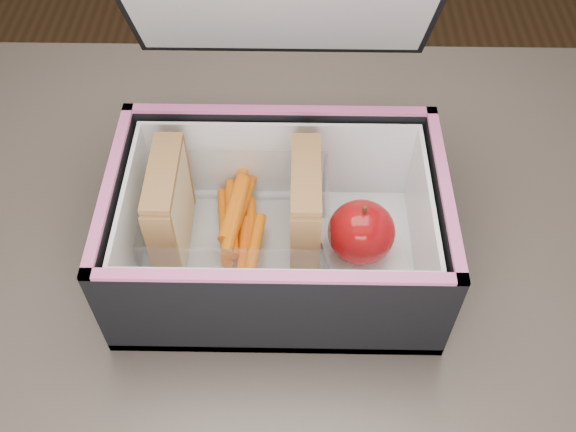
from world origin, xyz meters
name	(u,v)px	position (x,y,z in m)	size (l,w,h in m)	color
kitchen_table	(248,326)	(0.00, 0.00, 0.66)	(1.20, 0.80, 0.75)	#51453D
lunch_bag	(278,217)	(0.04, 0.03, 0.82)	(0.31, 0.31, 0.30)	black
plastic_tub	(239,221)	(0.00, 0.04, 0.80)	(0.18, 0.13, 0.07)	white
sandwich_left	(170,208)	(-0.07, 0.04, 0.82)	(0.03, 0.10, 0.11)	beige
sandwich_right	(305,209)	(0.06, 0.04, 0.82)	(0.03, 0.10, 0.11)	beige
carrot_sticks	(239,227)	(-0.01, 0.05, 0.78)	(0.06, 0.16, 0.03)	orange
paper_napkin	(361,246)	(0.12, 0.03, 0.77)	(0.08, 0.08, 0.01)	white
red_apple	(361,232)	(0.12, 0.03, 0.80)	(0.08, 0.08, 0.07)	maroon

